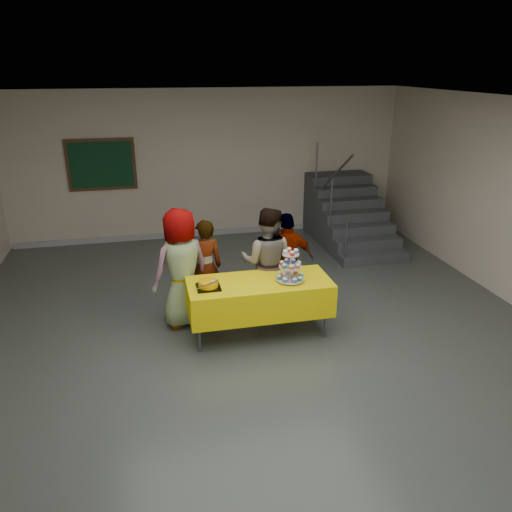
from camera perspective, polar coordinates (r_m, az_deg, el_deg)
The scene contains 10 objects.
room_shell at distance 5.44m, azimuth 1.46°, elevation 7.33°, with size 10.00×10.04×3.02m.
bake_table at distance 6.61m, azimuth 0.38°, elevation -4.61°, with size 1.88×0.78×0.77m.
cupcake_stand at distance 6.49m, azimuth 3.94°, elevation -1.43°, with size 0.38×0.38×0.44m.
bear_cake at distance 6.35m, azimuth -5.48°, elevation -3.15°, with size 0.32×0.36×0.12m.
schoolchild_a at distance 6.86m, azimuth -8.51°, elevation -1.36°, with size 0.81×0.53×1.66m, color slate.
schoolchild_b at distance 7.18m, azimuth -5.85°, elevation -1.27°, with size 0.52×0.34×1.41m, color slate.
schoolchild_c at distance 7.09m, azimuth 1.28°, elevation -0.67°, with size 0.77×0.60×1.59m, color slate.
schoolchild_d at distance 7.28m, azimuth 3.54°, elevation -0.65°, with size 0.86×0.36×1.46m, color slate.
staircase at distance 10.48m, azimuth 10.28°, elevation 4.49°, with size 1.30×2.40×2.04m.
noticeboard at distance 10.27m, azimuth -17.25°, elevation 9.94°, with size 1.30×0.05×1.00m.
Camera 1 is at (-1.30, -5.11, 3.43)m, focal length 35.00 mm.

